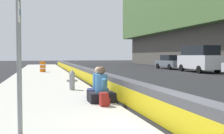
{
  "coord_description": "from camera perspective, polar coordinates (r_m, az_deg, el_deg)",
  "views": [
    {
      "loc": [
        -4.43,
        2.73,
        1.65
      ],
      "look_at": [
        7.16,
        -0.46,
        1.11
      ],
      "focal_mm": 41.31,
      "sensor_mm": 36.0,
      "label": 1
    }
  ],
  "objects": [
    {
      "name": "jersey_barrier",
      "position": [
        5.34,
        16.07,
        -10.76
      ],
      "size": [
        76.0,
        0.45,
        0.85
      ],
      "color": "#47474C",
      "rests_on": "ground_plane"
    },
    {
      "name": "route_sign_post",
      "position": [
        5.2,
        -19.92,
        8.9
      ],
      "size": [
        0.44,
        0.09,
        3.6
      ],
      "color": "gray",
      "rests_on": "sidewalk_strip"
    },
    {
      "name": "fire_hydrant",
      "position": [
        11.44,
        -8.84,
        -2.76
      ],
      "size": [
        0.26,
        0.46,
        0.88
      ],
      "color": "gray",
      "rests_on": "sidewalk_strip"
    },
    {
      "name": "seated_person_foreground",
      "position": [
        8.4,
        -2.37,
        -5.27
      ],
      "size": [
        0.74,
        0.84,
        1.15
      ],
      "color": "black",
      "rests_on": "sidewalk_strip"
    },
    {
      "name": "seated_person_middle",
      "position": [
        9.32,
        -3.12,
        -4.6
      ],
      "size": [
        0.83,
        0.91,
        1.09
      ],
      "color": "#23284C",
      "rests_on": "sidewalk_strip"
    },
    {
      "name": "backpack",
      "position": [
        7.73,
        -1.74,
        -7.19
      ],
      "size": [
        0.32,
        0.28,
        0.4
      ],
      "color": "maroon",
      "rests_on": "sidewalk_strip"
    },
    {
      "name": "construction_barrel",
      "position": [
        24.35,
        -15.09,
        0.07
      ],
      "size": [
        0.54,
        0.54,
        0.95
      ],
      "color": "orange",
      "rests_on": "sidewalk_strip"
    },
    {
      "name": "parked_car_fourth",
      "position": [
        26.6,
        18.68,
        1.81
      ],
      "size": [
        5.17,
        2.24,
        2.56
      ],
      "color": "silver",
      "rests_on": "ground_plane"
    },
    {
      "name": "parked_car_midline",
      "position": [
        31.82,
        12.73,
        1.1
      ],
      "size": [
        4.55,
        2.05,
        1.71
      ],
      "color": "slate",
      "rests_on": "ground_plane"
    }
  ]
}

